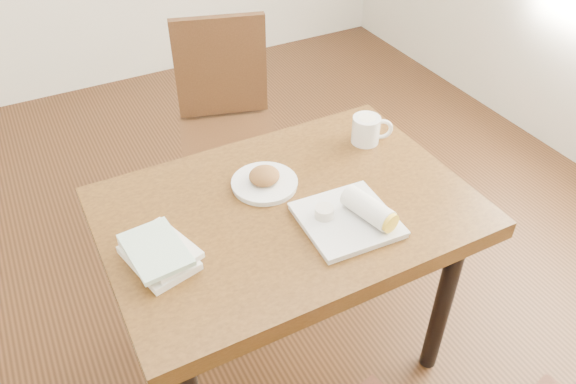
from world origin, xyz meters
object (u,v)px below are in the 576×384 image
coffee_mug (367,129)px  book_stack (159,253)px  chair_far (226,115)px  plate_scone (264,181)px  table (288,227)px  plate_burrito (354,216)px

coffee_mug → book_stack: size_ratio=0.56×
chair_far → plate_scone: bearing=-103.0°
table → plate_burrito: (0.13, -0.16, 0.12)m
chair_far → coffee_mug: bearing=-70.7°
coffee_mug → plate_burrito: (-0.27, -0.33, -0.02)m
table → coffee_mug: size_ratio=8.05×
plate_scone → plate_burrito: size_ratio=0.76×
plate_scone → book_stack: bearing=-158.0°
table → coffee_mug: bearing=23.6°
plate_scone → book_stack: 0.42m
plate_burrito → book_stack: size_ratio=1.13×
plate_burrito → book_stack: bearing=167.7°
table → book_stack: 0.43m
table → coffee_mug: (0.40, 0.17, 0.14)m
table → plate_scone: size_ratio=5.27×
plate_scone → coffee_mug: bearing=8.0°
chair_far → plate_scone: chair_far is taller
book_stack → chair_far: bearing=58.3°
chair_far → plate_burrito: 1.06m
chair_far → coffee_mug: chair_far is taller
plate_burrito → book_stack: 0.55m
plate_burrito → table: bearing=128.9°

